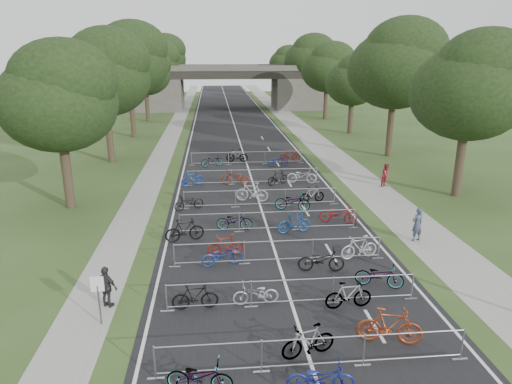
% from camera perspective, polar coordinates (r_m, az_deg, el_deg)
% --- Properties ---
extents(ground, '(200.00, 200.00, 0.00)m').
position_cam_1_polar(ground, '(14.67, 7.08, -21.09)').
color(ground, '#32481F').
rests_on(ground, ground).
extents(road, '(11.00, 140.00, 0.01)m').
position_cam_1_polar(road, '(61.94, -2.84, 8.70)').
color(road, black).
rests_on(road, ground).
extents(sidewalk_right, '(3.00, 140.00, 0.01)m').
position_cam_1_polar(sidewalk_right, '(62.81, 4.55, 8.79)').
color(sidewalk_right, gray).
rests_on(sidewalk_right, ground).
extents(sidewalk_left, '(2.00, 140.00, 0.01)m').
position_cam_1_polar(sidewalk_left, '(62.06, -9.85, 8.49)').
color(sidewalk_left, gray).
rests_on(sidewalk_left, ground).
extents(lane_markings, '(0.12, 140.00, 0.00)m').
position_cam_1_polar(lane_markings, '(61.94, -2.84, 8.70)').
color(lane_markings, silver).
rests_on(lane_markings, ground).
extents(overpass_bridge, '(31.00, 8.00, 7.05)m').
position_cam_1_polar(overpass_bridge, '(76.47, -3.43, 12.95)').
color(overpass_bridge, '#4F4B47').
rests_on(overpass_bridge, ground).
extents(park_sign, '(0.45, 0.06, 1.83)m').
position_cam_1_polar(park_sign, '(16.70, -19.15, -11.67)').
color(park_sign, '#4C4C51').
rests_on(park_sign, ground).
extents(tree_left_0, '(6.72, 6.72, 10.25)m').
position_cam_1_polar(tree_left_0, '(28.60, -23.39, 10.62)').
color(tree_left_0, '#33261C').
rests_on(tree_left_0, ground).
extents(tree_right_0, '(7.17, 7.17, 10.93)m').
position_cam_1_polar(tree_right_0, '(31.51, 25.38, 11.66)').
color(tree_right_0, '#33261C').
rests_on(tree_right_0, ground).
extents(tree_left_1, '(7.56, 7.56, 11.53)m').
position_cam_1_polar(tree_left_1, '(40.12, -18.39, 13.79)').
color(tree_left_1, '#33261C').
rests_on(tree_left_1, ground).
extents(tree_right_1, '(8.18, 8.18, 12.47)m').
position_cam_1_polar(tree_right_1, '(42.25, 17.23, 14.83)').
color(tree_right_1, '#33261C').
rests_on(tree_right_1, ground).
extents(tree_left_2, '(8.40, 8.40, 12.81)m').
position_cam_1_polar(tree_left_2, '(51.88, -15.58, 15.49)').
color(tree_left_2, '#33261C').
rests_on(tree_left_2, ground).
extents(tree_right_2, '(6.16, 6.16, 9.39)m').
position_cam_1_polar(tree_right_2, '(53.64, 12.13, 13.44)').
color(tree_right_2, '#33261C').
rests_on(tree_right_2, ground).
extents(tree_left_3, '(6.72, 6.72, 10.25)m').
position_cam_1_polar(tree_left_3, '(63.78, -13.63, 14.36)').
color(tree_left_3, '#33261C').
rests_on(tree_left_3, ground).
extents(tree_right_3, '(7.17, 7.17, 10.93)m').
position_cam_1_polar(tree_right_3, '(65.14, 8.99, 15.05)').
color(tree_right_3, '#33261C').
rests_on(tree_right_3, ground).
extents(tree_left_4, '(7.56, 7.56, 11.53)m').
position_cam_1_polar(tree_left_4, '(75.66, -12.43, 15.41)').
color(tree_left_4, '#33261C').
rests_on(tree_left_4, ground).
extents(tree_right_4, '(8.18, 8.18, 12.47)m').
position_cam_1_polar(tree_right_4, '(76.81, 6.77, 16.15)').
color(tree_right_4, '#33261C').
rests_on(tree_right_4, ground).
extents(tree_left_5, '(8.40, 8.40, 12.81)m').
position_cam_1_polar(tree_left_5, '(87.58, -11.54, 16.18)').
color(tree_left_5, '#33261C').
rests_on(tree_left_5, ground).
extents(tree_right_5, '(6.16, 6.16, 9.39)m').
position_cam_1_polar(tree_right_5, '(88.63, 5.07, 15.05)').
color(tree_right_5, '#33261C').
rests_on(tree_right_5, ground).
extents(tree_left_6, '(6.72, 6.72, 10.25)m').
position_cam_1_polar(tree_left_6, '(99.55, -10.78, 15.36)').
color(tree_left_6, '#33261C').
rests_on(tree_left_6, ground).
extents(tree_right_6, '(7.17, 7.17, 10.93)m').
position_cam_1_polar(tree_right_6, '(100.43, 3.82, 15.87)').
color(tree_right_6, '#33261C').
rests_on(tree_right_6, ground).
extents(barrier_row_0, '(9.70, 0.08, 1.10)m').
position_cam_1_polar(barrier_row_0, '(14.34, 7.16, -19.38)').
color(barrier_row_0, '#A5A8AD').
rests_on(barrier_row_0, ground).
extents(barrier_row_1, '(9.70, 0.08, 1.10)m').
position_cam_1_polar(barrier_row_1, '(17.30, 4.57, -12.36)').
color(barrier_row_1, '#A5A8AD').
rests_on(barrier_row_1, ground).
extents(barrier_row_2, '(9.70, 0.08, 1.10)m').
position_cam_1_polar(barrier_row_2, '(20.47, 2.84, -7.44)').
color(barrier_row_2, '#A5A8AD').
rests_on(barrier_row_2, ground).
extents(barrier_row_3, '(9.70, 0.08, 1.10)m').
position_cam_1_polar(barrier_row_3, '(23.95, 1.55, -3.68)').
color(barrier_row_3, '#A5A8AD').
rests_on(barrier_row_3, ground).
extents(barrier_row_4, '(9.70, 0.08, 1.10)m').
position_cam_1_polar(barrier_row_4, '(27.70, 0.56, -0.75)').
color(barrier_row_4, '#A5A8AD').
rests_on(barrier_row_4, ground).
extents(barrier_row_5, '(9.70, 0.08, 1.10)m').
position_cam_1_polar(barrier_row_5, '(32.47, -0.36, 1.94)').
color(barrier_row_5, '#A5A8AD').
rests_on(barrier_row_5, ground).
extents(barrier_row_6, '(9.70, 0.08, 1.10)m').
position_cam_1_polar(barrier_row_6, '(38.28, -1.15, 4.28)').
color(barrier_row_6, '#A5A8AD').
rests_on(barrier_row_6, ground).
extents(bike_0, '(1.95, 0.98, 0.98)m').
position_cam_1_polar(bike_0, '(13.63, -7.05, -21.91)').
color(bike_0, '#A5A8AD').
rests_on(bike_0, ground).
extents(bike_1, '(1.86, 0.95, 1.08)m').
position_cam_1_polar(bike_1, '(14.82, 6.56, -18.03)').
color(bike_1, '#A5A8AD').
rests_on(bike_1, ground).
extents(bike_2, '(1.95, 0.83, 1.00)m').
position_cam_1_polar(bike_2, '(13.59, 8.08, -22.03)').
color(bike_2, navy).
rests_on(bike_2, ground).
extents(bike_3, '(2.17, 1.10, 1.26)m').
position_cam_1_polar(bike_3, '(15.82, 16.37, -15.79)').
color(bike_3, '#9B3616').
rests_on(bike_3, ground).
extents(bike_4, '(1.72, 0.54, 1.03)m').
position_cam_1_polar(bike_4, '(17.17, -7.62, -12.85)').
color(bike_4, black).
rests_on(bike_4, ground).
extents(bike_5, '(1.74, 0.68, 0.90)m').
position_cam_1_polar(bike_5, '(17.34, -0.03, -12.60)').
color(bike_5, '#A6A5AD').
rests_on(bike_5, ground).
extents(bike_6, '(1.80, 0.62, 1.06)m').
position_cam_1_polar(bike_6, '(17.41, 11.49, -12.52)').
color(bike_6, '#A5A8AD').
rests_on(bike_6, ground).
extents(bike_7, '(2.02, 1.27, 1.00)m').
position_cam_1_polar(bike_7, '(19.14, 15.17, -10.04)').
color(bike_7, '#A5A8AD').
rests_on(bike_7, ground).
extents(bike_8, '(1.90, 1.05, 0.95)m').
position_cam_1_polar(bike_8, '(20.31, -4.34, -7.90)').
color(bike_8, navy).
rests_on(bike_8, ground).
extents(bike_9, '(1.79, 0.77, 1.04)m').
position_cam_1_polar(bike_9, '(21.18, -3.78, -6.66)').
color(bike_9, maroon).
rests_on(bike_9, ground).
extents(bike_10, '(2.05, 0.90, 1.04)m').
position_cam_1_polar(bike_10, '(19.90, 8.14, -8.42)').
color(bike_10, black).
rests_on(bike_10, ground).
extents(bike_11, '(1.88, 0.88, 1.09)m').
position_cam_1_polar(bike_11, '(21.37, 12.77, -6.77)').
color(bike_11, silver).
rests_on(bike_11, ground).
extents(bike_12, '(2.03, 1.03, 1.18)m').
position_cam_1_polar(bike_12, '(22.94, -8.92, -4.73)').
color(bike_12, black).
rests_on(bike_12, ground).
extents(bike_13, '(1.95, 0.88, 0.99)m').
position_cam_1_polar(bike_13, '(24.17, -2.71, -3.62)').
color(bike_13, '#A5A8AD').
rests_on(bike_13, ground).
extents(bike_14, '(1.88, 0.87, 1.09)m').
position_cam_1_polar(bike_14, '(23.78, 4.79, -3.89)').
color(bike_14, navy).
rests_on(bike_14, ground).
extents(bike_15, '(2.19, 1.34, 1.08)m').
position_cam_1_polar(bike_15, '(25.43, 10.23, -2.70)').
color(bike_15, maroon).
rests_on(bike_15, ground).
extents(bike_16, '(1.91, 1.27, 0.95)m').
position_cam_1_polar(bike_16, '(27.40, -8.37, -1.30)').
color(bike_16, black).
rests_on(bike_16, ground).
extents(bike_17, '(2.15, 1.11, 1.25)m').
position_cam_1_polar(bike_17, '(28.59, -0.52, -0.01)').
color(bike_17, '#ABADB3').
rests_on(bike_17, ground).
extents(bike_18, '(2.20, 1.28, 1.09)m').
position_cam_1_polar(bike_18, '(27.11, 4.59, -1.21)').
color(bike_18, '#A5A8AD').
rests_on(bike_18, ground).
extents(bike_19, '(1.75, 0.89, 1.01)m').
position_cam_1_polar(bike_19, '(28.62, 7.01, -0.38)').
color(bike_19, '#A5A8AD').
rests_on(bike_19, ground).
extents(bike_20, '(1.78, 1.21, 1.05)m').
position_cam_1_polar(bike_20, '(32.31, -7.96, 1.66)').
color(bike_20, navy).
rests_on(bike_20, ground).
extents(bike_21, '(2.20, 1.28, 1.09)m').
position_cam_1_polar(bike_21, '(32.25, -2.55, 1.82)').
color(bike_21, maroon).
rests_on(bike_21, ground).
extents(bike_22, '(1.77, 1.27, 1.05)m').
position_cam_1_polar(bike_22, '(32.25, 2.75, 1.78)').
color(bike_22, black).
rests_on(bike_22, ground).
extents(bike_23, '(2.22, 1.12, 1.11)m').
position_cam_1_polar(bike_23, '(32.83, 5.74, 2.05)').
color(bike_23, '#ABABB3').
rests_on(bike_23, ground).
extents(bike_24, '(1.98, 1.22, 0.98)m').
position_cam_1_polar(bike_24, '(37.70, -5.51, 3.92)').
color(bike_24, '#A5A8AD').
rests_on(bike_24, ground).
extents(bike_25, '(1.89, 0.74, 1.10)m').
position_cam_1_polar(bike_25, '(39.09, -2.39, 4.55)').
color(bike_25, '#A5A8AD').
rests_on(bike_25, ground).
extents(bike_26, '(1.78, 0.73, 0.92)m').
position_cam_1_polar(bike_26, '(37.67, 2.73, 3.92)').
color(bike_26, navy).
rests_on(bike_26, ground).
extents(bike_27, '(1.72, 0.51, 1.03)m').
position_cam_1_polar(bike_27, '(39.47, 4.27, 4.59)').
color(bike_27, maroon).
rests_on(bike_27, ground).
extents(pedestrian_a, '(0.73, 0.60, 1.74)m').
position_cam_1_polar(pedestrian_a, '(23.98, 19.50, -3.84)').
color(pedestrian_a, '#353E4F').
rests_on(pedestrian_a, ground).
extents(pedestrian_b, '(1.01, 0.98, 1.63)m').
position_cam_1_polar(pedestrian_b, '(33.10, 15.96, 2.05)').
color(pedestrian_b, maroon).
rests_on(pedestrian_b, ground).
extents(pedestrian_c, '(1.01, 0.79, 1.60)m').
position_cam_1_polar(pedestrian_c, '(17.90, -18.17, -11.24)').
color(pedestrian_c, '#28282B').
rests_on(pedestrian_c, ground).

